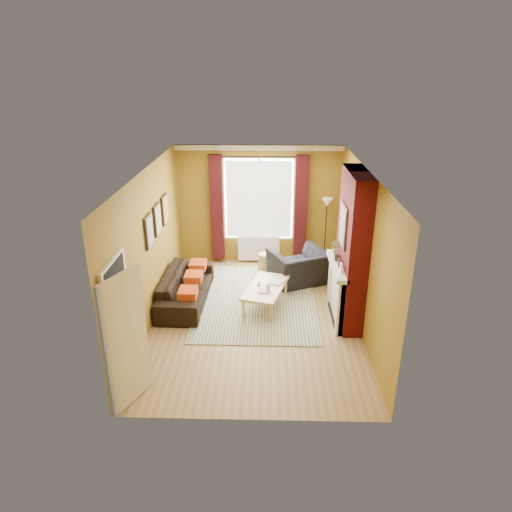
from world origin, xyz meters
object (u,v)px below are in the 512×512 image
coffee_table (266,288)px  wicker_stool (265,261)px  sofa (186,287)px  armchair (298,267)px  floor_lamp (327,213)px

coffee_table → wicker_stool: 1.80m
sofa → coffee_table: sofa is taller
sofa → coffee_table: size_ratio=1.48×
armchair → floor_lamp: 1.46m
coffee_table → sofa: bearing=-170.2°
coffee_table → wicker_stool: (-0.03, 1.79, -0.20)m
armchair → coffee_table: bearing=32.1°
wicker_stool → floor_lamp: floor_lamp is taller
floor_lamp → armchair: bearing=-126.4°
wicker_stool → floor_lamp: (1.39, 0.19, 1.13)m
wicker_stool → floor_lamp: 1.80m
sofa → armchair: 2.49m
sofa → wicker_stool: sofa is taller
coffee_table → floor_lamp: size_ratio=0.86×
coffee_table → floor_lamp: 2.58m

